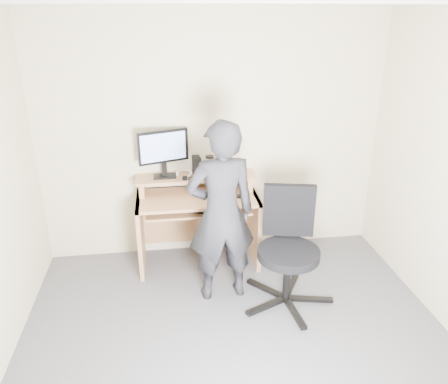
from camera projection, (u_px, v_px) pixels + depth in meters
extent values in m
plane|color=#5A595F|center=(242.00, 360.00, 3.33)|extent=(3.50, 3.50, 0.00)
cube|color=beige|center=(213.00, 138.00, 4.43)|extent=(3.50, 0.02, 2.50)
cube|color=white|center=(250.00, 3.00, 2.35)|extent=(3.50, 3.50, 0.02)
cube|color=tan|center=(141.00, 233.00, 4.40)|extent=(0.04, 0.60, 0.75)
cube|color=tan|center=(253.00, 226.00, 4.55)|extent=(0.04, 0.60, 0.75)
cube|color=tan|center=(197.00, 198.00, 4.33)|extent=(1.20, 0.60, 0.03)
cube|color=tan|center=(198.00, 210.00, 4.30)|extent=(1.02, 0.38, 0.02)
cube|color=tan|center=(142.00, 186.00, 4.37)|extent=(0.05, 0.28, 0.15)
cube|color=tan|center=(248.00, 181.00, 4.51)|extent=(0.05, 0.28, 0.15)
cube|color=tan|center=(196.00, 177.00, 4.41)|extent=(1.20, 0.30, 0.02)
cube|color=tan|center=(196.00, 213.00, 4.71)|extent=(1.20, 0.03, 0.65)
cube|color=black|center=(165.00, 176.00, 4.37)|extent=(0.22, 0.14, 0.02)
cube|color=black|center=(164.00, 168.00, 4.36)|extent=(0.05, 0.04, 0.14)
cube|color=black|center=(163.00, 147.00, 4.24)|extent=(0.49, 0.19, 0.32)
cube|color=#8FA7F7|center=(163.00, 147.00, 4.22)|extent=(0.43, 0.15, 0.27)
cube|color=black|center=(197.00, 166.00, 4.37)|extent=(0.08, 0.14, 0.20)
cylinder|color=#B0B0B5|center=(210.00, 166.00, 4.39)|extent=(0.09, 0.09, 0.18)
cube|color=black|center=(233.00, 174.00, 4.44)|extent=(0.11, 0.14, 0.01)
cube|color=black|center=(185.00, 178.00, 4.29)|extent=(0.05, 0.05, 0.03)
torus|color=silver|center=(184.00, 173.00, 4.44)|extent=(0.20, 0.20, 0.06)
cube|color=black|center=(194.00, 208.00, 4.27)|extent=(0.49, 0.31, 0.03)
ellipsoid|color=black|center=(240.00, 196.00, 4.28)|extent=(0.11, 0.08, 0.04)
cube|color=black|center=(310.00, 299.00, 3.95)|extent=(0.41, 0.14, 0.03)
cube|color=black|center=(291.00, 285.00, 4.15)|extent=(0.25, 0.38, 0.03)
cube|color=black|center=(266.00, 289.00, 4.09)|extent=(0.31, 0.34, 0.03)
cube|color=black|center=(266.00, 306.00, 3.86)|extent=(0.40, 0.21, 0.03)
cube|color=black|center=(295.00, 313.00, 3.77)|extent=(0.09, 0.42, 0.03)
cylinder|color=black|center=(287.00, 277.00, 3.87)|extent=(0.07, 0.07, 0.43)
cylinder|color=black|center=(289.00, 254.00, 3.78)|extent=(0.54, 0.54, 0.08)
cube|color=black|center=(289.00, 210.00, 3.88)|extent=(0.46, 0.16, 0.49)
imported|color=black|center=(221.00, 213.00, 3.78)|extent=(0.65, 0.46, 1.66)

